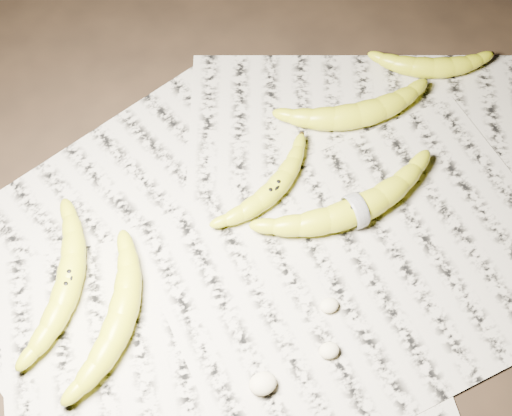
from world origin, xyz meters
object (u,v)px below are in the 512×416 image
object	(u,v)px
banana_center	(273,189)
banana_left_b	(120,318)
banana_upper_b	(433,66)
banana_upper_a	(358,114)
banana_taped	(356,209)
banana_left_a	(68,282)

from	to	relation	value
banana_center	banana_left_b	bearing A→B (deg)	175.29
banana_left_b	banana_center	size ratio (longest dim) A/B	1.19
banana_upper_b	banana_upper_a	bearing A→B (deg)	-142.21
banana_taped	banana_center	bearing A→B (deg)	137.09
banana_left_b	banana_upper_a	world-z (taller)	same
banana_taped	banana_left_b	bearing A→B (deg)	-178.13
banana_left_a	banana_center	distance (m)	0.31
banana_upper_b	banana_taped	bearing A→B (deg)	-117.65
banana_left_b	banana_center	xyz separation A→B (m)	(0.25, 0.12, -0.00)
banana_left_a	banana_upper_b	xyz separation A→B (m)	(0.63, 0.17, -0.00)
banana_left_a	banana_taped	bearing A→B (deg)	-68.06
banana_taped	banana_upper_a	distance (m)	0.17
banana_taped	banana_upper_a	xyz separation A→B (m)	(0.07, 0.15, -0.00)
banana_left_b	banana_taped	xyz separation A→B (m)	(0.35, 0.04, 0.00)
banana_left_a	banana_upper_b	bearing A→B (deg)	-48.54
banana_left_b	banana_upper_b	world-z (taller)	banana_left_b
banana_left_b	banana_upper_a	xyz separation A→B (m)	(0.42, 0.20, 0.00)
banana_left_a	banana_center	size ratio (longest dim) A/B	1.23
banana_center	banana_taped	xyz separation A→B (m)	(0.10, -0.07, 0.00)
banana_left_a	banana_taped	xyz separation A→B (m)	(0.40, -0.03, 0.00)
banana_upper_a	banana_upper_b	xyz separation A→B (m)	(0.15, 0.05, -0.00)
banana_center	banana_upper_b	world-z (taller)	banana_upper_b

